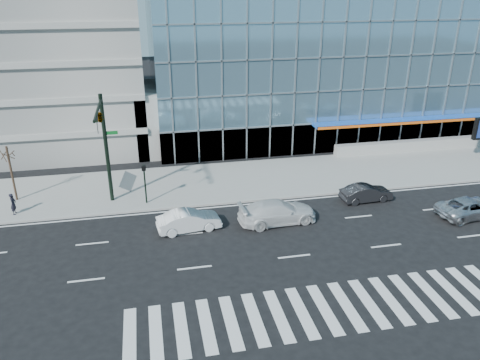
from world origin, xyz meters
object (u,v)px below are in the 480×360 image
(tilted_panel, at_px, (128,181))
(white_suv, at_px, (277,212))
(street_tree_near, at_px, (8,154))
(pedestrian, at_px, (13,204))
(white_sedan, at_px, (189,221))
(ped_signal_post, at_px, (145,178))
(silver_suv, at_px, (470,208))
(dark_sedan, at_px, (366,193))
(traffic_signal, at_px, (102,128))

(tilted_panel, bearing_deg, white_suv, -76.68)
(street_tree_near, distance_m, tilted_panel, 8.65)
(white_suv, relative_size, pedestrian, 3.49)
(white_sedan, relative_size, tilted_panel, 3.22)
(white_sedan, bearing_deg, street_tree_near, 53.16)
(white_suv, distance_m, white_sedan, 6.00)
(ped_signal_post, height_order, white_sedan, ped_signal_post)
(silver_suv, distance_m, tilted_panel, 24.96)
(pedestrian, bearing_deg, white_sedan, -105.31)
(street_tree_near, height_order, dark_sedan, street_tree_near)
(ped_signal_post, bearing_deg, tilted_panel, 120.02)
(traffic_signal, relative_size, street_tree_near, 1.89)
(street_tree_near, xyz_separation_m, silver_suv, (31.61, -8.97, -3.11))
(white_suv, xyz_separation_m, dark_sedan, (7.43, 1.91, -0.14))
(traffic_signal, bearing_deg, white_sedan, -37.97)
(street_tree_near, bearing_deg, tilted_panel, -2.18)
(traffic_signal, distance_m, silver_suv, 25.93)
(traffic_signal, bearing_deg, tilted_panel, 65.37)
(white_suv, bearing_deg, ped_signal_post, 57.92)
(silver_suv, height_order, white_sedan, white_sedan)
(pedestrian, bearing_deg, street_tree_near, 15.04)
(silver_suv, relative_size, pedestrian, 3.13)
(traffic_signal, height_order, dark_sedan, traffic_signal)
(ped_signal_post, distance_m, tilted_panel, 2.81)
(white_suv, bearing_deg, dark_sedan, -80.00)
(white_sedan, distance_m, pedestrian, 12.62)
(traffic_signal, height_order, silver_suv, traffic_signal)
(silver_suv, distance_m, dark_sedan, 7.09)
(traffic_signal, height_order, ped_signal_post, traffic_signal)
(ped_signal_post, xyz_separation_m, white_sedan, (2.68, -4.41, -1.45))
(traffic_signal, xyz_separation_m, dark_sedan, (18.61, -2.27, -5.52))
(dark_sedan, relative_size, tilted_panel, 2.99)
(traffic_signal, bearing_deg, ped_signal_post, 8.52)
(ped_signal_post, relative_size, pedestrian, 1.94)
(white_sedan, bearing_deg, white_suv, -98.36)
(traffic_signal, relative_size, ped_signal_post, 2.67)
(dark_sedan, bearing_deg, traffic_signal, 80.17)
(traffic_signal, height_order, white_sedan, traffic_signal)
(white_suv, bearing_deg, traffic_signal, 65.10)
(ped_signal_post, xyz_separation_m, white_suv, (8.68, -4.55, -1.36))
(white_suv, relative_size, white_sedan, 1.28)
(white_suv, distance_m, dark_sedan, 7.68)
(street_tree_near, relative_size, tilted_panel, 3.25)
(street_tree_near, distance_m, dark_sedan, 26.32)
(traffic_signal, distance_m, street_tree_near, 7.96)
(silver_suv, bearing_deg, white_sedan, 77.18)
(white_sedan, relative_size, dark_sedan, 1.08)
(street_tree_near, distance_m, white_sedan, 14.37)
(ped_signal_post, bearing_deg, white_suv, -27.67)
(white_suv, relative_size, dark_sedan, 1.38)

